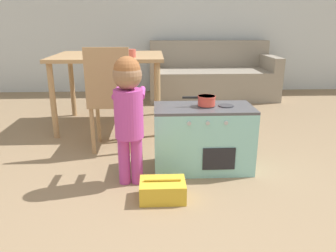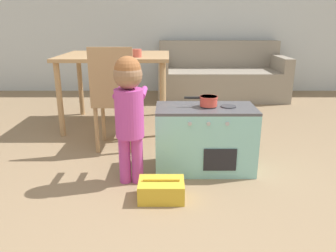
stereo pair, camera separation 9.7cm
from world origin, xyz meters
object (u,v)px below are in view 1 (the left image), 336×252
(child_figure, at_px, (128,104))
(cup_on_table, at_px, (131,53))
(play_kitchen, at_px, (203,138))
(toy_pot, at_px, (206,100))
(couch, at_px, (211,77))
(dining_table, at_px, (109,64))
(toy_basket, at_px, (163,190))
(dining_chair_near, at_px, (110,98))

(child_figure, height_order, cup_on_table, child_figure)
(play_kitchen, xyz_separation_m, toy_pot, (0.02, 0.00, 0.30))
(toy_pot, xyz_separation_m, couch, (0.49, 2.56, -0.26))
(toy_pot, height_order, couch, couch)
(play_kitchen, xyz_separation_m, dining_table, (-0.84, 1.17, 0.43))
(toy_basket, relative_size, cup_on_table, 3.36)
(play_kitchen, height_order, dining_table, dining_table)
(play_kitchen, height_order, toy_pot, toy_pot)
(dining_table, bearing_deg, toy_pot, -53.77)
(toy_basket, height_order, dining_table, dining_table)
(toy_basket, distance_m, cup_on_table, 1.58)
(dining_table, height_order, couch, couch)
(dining_chair_near, relative_size, cup_on_table, 10.34)
(child_figure, distance_m, dining_table, 1.42)
(child_figure, xyz_separation_m, couch, (1.05, 2.78, -0.28))
(child_figure, distance_m, toy_basket, 0.61)
(play_kitchen, distance_m, dining_table, 1.50)
(toy_basket, relative_size, dining_table, 0.26)
(play_kitchen, bearing_deg, toy_pot, 1.80)
(play_kitchen, relative_size, toy_pot, 3.00)
(toy_pot, relative_size, toy_basket, 0.84)
(toy_pot, bearing_deg, toy_basket, -126.41)
(toy_pot, relative_size, couch, 0.13)
(dining_table, distance_m, couch, 1.97)
(child_figure, bearing_deg, couch, 69.27)
(toy_pot, distance_m, child_figure, 0.60)
(child_figure, bearing_deg, dining_table, 101.97)
(child_figure, relative_size, dining_table, 0.79)
(child_figure, height_order, dining_chair_near, dining_chair_near)
(toy_pot, xyz_separation_m, cup_on_table, (-0.60, 0.90, 0.26))
(child_figure, relative_size, toy_basket, 3.03)
(child_figure, distance_m, dining_chair_near, 0.68)
(play_kitchen, bearing_deg, dining_chair_near, 151.03)
(toy_pot, height_order, dining_table, dining_table)
(toy_pot, distance_m, dining_table, 1.45)
(child_figure, relative_size, dining_chair_near, 0.98)
(play_kitchen, distance_m, toy_basket, 0.60)
(dining_table, bearing_deg, couch, 45.96)
(play_kitchen, distance_m, child_figure, 0.67)
(toy_pot, relative_size, dining_chair_near, 0.27)
(dining_table, height_order, dining_chair_near, dining_chair_near)
(cup_on_table, bearing_deg, couch, 56.67)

